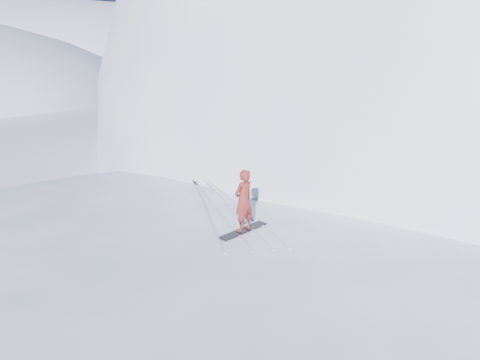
% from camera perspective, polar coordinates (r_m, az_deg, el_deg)
% --- Properties ---
extents(near_ridge, '(36.00, 28.00, 4.80)m').
position_cam_1_polar(near_ridge, '(12.00, 4.13, -18.71)').
color(near_ridge, white).
rests_on(near_ridge, ground).
extents(summit_peak, '(60.00, 56.00, 56.00)m').
position_cam_1_polar(summit_peak, '(40.31, 29.29, 5.06)').
color(summit_peak, white).
rests_on(summit_peak, ground).
extents(peak_shoulder, '(28.00, 24.00, 18.00)m').
position_cam_1_polar(peak_shoulder, '(29.49, 16.24, 2.81)').
color(peak_shoulder, white).
rests_on(peak_shoulder, ground).
extents(far_ridge_c, '(140.00, 90.00, 36.00)m').
position_cam_1_polar(far_ridge_c, '(123.21, -24.43, 12.58)').
color(far_ridge_c, white).
rests_on(far_ridge_c, ground).
extents(wind_bumps, '(16.00, 14.40, 1.00)m').
position_cam_1_polar(wind_bumps, '(11.18, -3.61, -21.80)').
color(wind_bumps, white).
rests_on(wind_bumps, ground).
extents(snowboard, '(1.39, 1.22, 0.03)m').
position_cam_1_polar(snowboard, '(11.38, 0.46, -6.74)').
color(snowboard, black).
rests_on(snowboard, near_ridge).
extents(snowboarder, '(0.72, 0.69, 1.65)m').
position_cam_1_polar(snowboarder, '(11.06, 0.47, -2.76)').
color(snowboarder, maroon).
rests_on(snowboarder, snowboard).
extents(board_tracks, '(2.49, 5.95, 0.04)m').
position_cam_1_polar(board_tracks, '(12.90, -2.22, -3.72)').
color(board_tracks, silver).
rests_on(board_tracks, ground).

